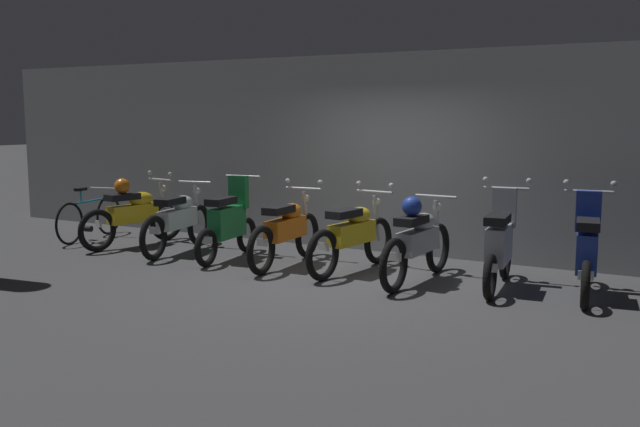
{
  "coord_description": "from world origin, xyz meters",
  "views": [
    {
      "loc": [
        3.99,
        -7.66,
        2.03
      ],
      "look_at": [
        -0.46,
        0.49,
        0.75
      ],
      "focal_mm": 39.6,
      "sensor_mm": 36.0,
      "label": 1
    }
  ],
  "objects_px": {
    "motorbike_slot_5": "(418,240)",
    "motorbike_slot_6": "(499,244)",
    "motorbike_slot_1": "(178,220)",
    "bicycle": "(90,218)",
    "motorbike_slot_7": "(587,250)",
    "motorbike_slot_3": "(286,230)",
    "motorbike_slot_2": "(229,223)",
    "motorbike_slot_0": "(134,213)",
    "motorbike_slot_4": "(353,235)"
  },
  "relations": [
    {
      "from": "motorbike_slot_0",
      "to": "bicycle",
      "type": "xyz_separation_m",
      "value": [
        -1.05,
        0.08,
        -0.17
      ]
    },
    {
      "from": "motorbike_slot_4",
      "to": "motorbike_slot_6",
      "type": "xyz_separation_m",
      "value": [
        1.92,
        0.0,
        0.04
      ]
    },
    {
      "from": "motorbike_slot_2",
      "to": "motorbike_slot_6",
      "type": "xyz_separation_m",
      "value": [
        3.86,
        0.1,
        0.0
      ]
    },
    {
      "from": "motorbike_slot_4",
      "to": "bicycle",
      "type": "distance_m",
      "value": 4.91
    },
    {
      "from": "motorbike_slot_7",
      "to": "bicycle",
      "type": "xyz_separation_m",
      "value": [
        -7.79,
        0.01,
        -0.17
      ]
    },
    {
      "from": "motorbike_slot_3",
      "to": "motorbike_slot_5",
      "type": "distance_m",
      "value": 1.93
    },
    {
      "from": "motorbike_slot_3",
      "to": "bicycle",
      "type": "xyz_separation_m",
      "value": [
        -3.94,
        0.2,
        -0.13
      ]
    },
    {
      "from": "motorbike_slot_5",
      "to": "motorbike_slot_7",
      "type": "bearing_deg",
      "value": 7.78
    },
    {
      "from": "motorbike_slot_4",
      "to": "motorbike_slot_7",
      "type": "xyz_separation_m",
      "value": [
        2.88,
        0.1,
        0.04
      ]
    },
    {
      "from": "motorbike_slot_2",
      "to": "bicycle",
      "type": "xyz_separation_m",
      "value": [
        -2.97,
        0.2,
        -0.16
      ]
    },
    {
      "from": "motorbike_slot_3",
      "to": "motorbike_slot_7",
      "type": "height_order",
      "value": "motorbike_slot_7"
    },
    {
      "from": "motorbike_slot_6",
      "to": "motorbike_slot_7",
      "type": "height_order",
      "value": "same"
    },
    {
      "from": "motorbike_slot_6",
      "to": "bicycle",
      "type": "distance_m",
      "value": 6.83
    },
    {
      "from": "motorbike_slot_7",
      "to": "motorbike_slot_2",
      "type": "bearing_deg",
      "value": -177.72
    },
    {
      "from": "motorbike_slot_0",
      "to": "motorbike_slot_7",
      "type": "bearing_deg",
      "value": 0.6
    },
    {
      "from": "motorbike_slot_1",
      "to": "motorbike_slot_3",
      "type": "height_order",
      "value": "motorbike_slot_3"
    },
    {
      "from": "motorbike_slot_5",
      "to": "motorbike_slot_6",
      "type": "relative_size",
      "value": 1.16
    },
    {
      "from": "motorbike_slot_1",
      "to": "motorbike_slot_6",
      "type": "distance_m",
      "value": 4.82
    },
    {
      "from": "motorbike_slot_1",
      "to": "motorbike_slot_5",
      "type": "height_order",
      "value": "motorbike_slot_5"
    },
    {
      "from": "motorbike_slot_0",
      "to": "motorbike_slot_1",
      "type": "height_order",
      "value": "motorbike_slot_0"
    },
    {
      "from": "motorbike_slot_2",
      "to": "bicycle",
      "type": "distance_m",
      "value": 2.98
    },
    {
      "from": "bicycle",
      "to": "motorbike_slot_1",
      "type": "bearing_deg",
      "value": -4.4
    },
    {
      "from": "motorbike_slot_5",
      "to": "motorbike_slot_4",
      "type": "bearing_deg",
      "value": 170.31
    },
    {
      "from": "motorbike_slot_1",
      "to": "motorbike_slot_6",
      "type": "relative_size",
      "value": 1.15
    },
    {
      "from": "motorbike_slot_5",
      "to": "motorbike_slot_7",
      "type": "distance_m",
      "value": 1.94
    },
    {
      "from": "motorbike_slot_0",
      "to": "motorbike_slot_3",
      "type": "xyz_separation_m",
      "value": [
        2.89,
        -0.12,
        -0.04
      ]
    },
    {
      "from": "motorbike_slot_6",
      "to": "motorbike_slot_0",
      "type": "bearing_deg",
      "value": 179.76
    },
    {
      "from": "motorbike_slot_0",
      "to": "bicycle",
      "type": "distance_m",
      "value": 1.07
    },
    {
      "from": "motorbike_slot_1",
      "to": "motorbike_slot_7",
      "type": "bearing_deg",
      "value": 1.43
    },
    {
      "from": "motorbike_slot_2",
      "to": "motorbike_slot_3",
      "type": "height_order",
      "value": "motorbike_slot_2"
    },
    {
      "from": "motorbike_slot_3",
      "to": "motorbike_slot_7",
      "type": "xyz_separation_m",
      "value": [
        3.85,
        0.19,
        0.04
      ]
    },
    {
      "from": "motorbike_slot_1",
      "to": "bicycle",
      "type": "relative_size",
      "value": 1.14
    },
    {
      "from": "motorbike_slot_3",
      "to": "motorbike_slot_4",
      "type": "bearing_deg",
      "value": 5.35
    },
    {
      "from": "motorbike_slot_4",
      "to": "bicycle",
      "type": "relative_size",
      "value": 1.14
    },
    {
      "from": "motorbike_slot_2",
      "to": "motorbike_slot_6",
      "type": "distance_m",
      "value": 3.86
    },
    {
      "from": "motorbike_slot_0",
      "to": "motorbike_slot_2",
      "type": "relative_size",
      "value": 1.15
    },
    {
      "from": "motorbike_slot_5",
      "to": "motorbike_slot_1",
      "type": "bearing_deg",
      "value": 178.24
    },
    {
      "from": "motorbike_slot_2",
      "to": "motorbike_slot_4",
      "type": "relative_size",
      "value": 0.86
    },
    {
      "from": "motorbike_slot_4",
      "to": "motorbike_slot_5",
      "type": "bearing_deg",
      "value": -9.69
    },
    {
      "from": "motorbike_slot_0",
      "to": "motorbike_slot_5",
      "type": "distance_m",
      "value": 4.82
    },
    {
      "from": "motorbike_slot_5",
      "to": "motorbike_slot_6",
      "type": "height_order",
      "value": "motorbike_slot_6"
    },
    {
      "from": "motorbike_slot_4",
      "to": "motorbike_slot_6",
      "type": "relative_size",
      "value": 1.16
    },
    {
      "from": "motorbike_slot_3",
      "to": "motorbike_slot_5",
      "type": "xyz_separation_m",
      "value": [
        1.93,
        -0.07,
        0.03
      ]
    },
    {
      "from": "motorbike_slot_3",
      "to": "motorbike_slot_5",
      "type": "height_order",
      "value": "motorbike_slot_3"
    },
    {
      "from": "motorbike_slot_0",
      "to": "motorbike_slot_2",
      "type": "distance_m",
      "value": 1.93
    },
    {
      "from": "motorbike_slot_0",
      "to": "motorbike_slot_6",
      "type": "height_order",
      "value": "motorbike_slot_6"
    },
    {
      "from": "motorbike_slot_7",
      "to": "bicycle",
      "type": "relative_size",
      "value": 0.98
    },
    {
      "from": "motorbike_slot_4",
      "to": "motorbike_slot_7",
      "type": "bearing_deg",
      "value": 1.96
    },
    {
      "from": "motorbike_slot_4",
      "to": "motorbike_slot_7",
      "type": "relative_size",
      "value": 1.16
    },
    {
      "from": "motorbike_slot_3",
      "to": "motorbike_slot_6",
      "type": "xyz_separation_m",
      "value": [
        2.89,
        0.1,
        0.04
      ]
    }
  ]
}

